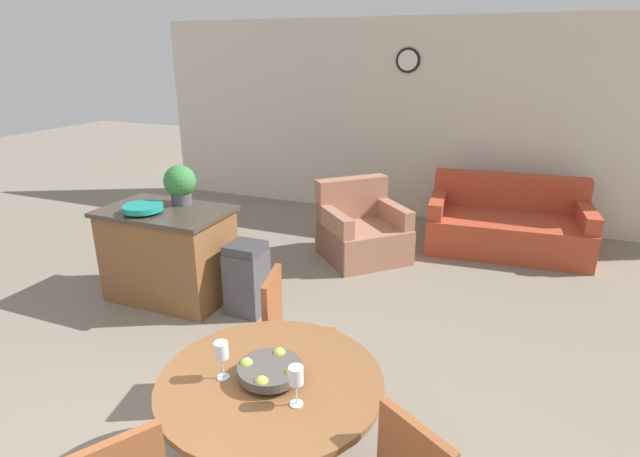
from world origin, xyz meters
The scene contains 12 objects.
wall_back centered at (0.00, 5.81, 1.35)m, with size 8.00×0.09×2.70m.
dining_table centered at (0.34, 0.71, 0.57)m, with size 1.14×1.14×0.73m.
dining_chair_far_side centered at (0.08, 1.47, 0.50)m, with size 0.51×0.51×0.92m.
fruit_bowl centered at (0.34, 0.71, 0.79)m, with size 0.32×0.32×0.10m.
wine_glass_left centered at (0.11, 0.63, 0.88)m, with size 0.07×0.07×0.20m.
wine_glass_right centered at (0.54, 0.58, 0.88)m, with size 0.07×0.07×0.20m.
kitchen_island centered at (-1.64, 2.39, 0.45)m, with size 1.18×0.75×0.89m.
teal_bowl centered at (-1.74, 2.24, 0.94)m, with size 0.35×0.35×0.08m.
potted_plant centered at (-1.59, 2.60, 1.09)m, with size 0.30×0.30×0.38m.
trash_bin centered at (-0.80, 2.41, 0.33)m, with size 0.33×0.32×0.67m.
couch centered at (1.30, 4.95, 0.29)m, with size 1.88×1.14×0.84m.
armchair centered at (-0.24, 4.04, 0.30)m, with size 1.20×1.20×0.88m.
Camera 1 is at (1.35, -1.13, 2.28)m, focal length 28.00 mm.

